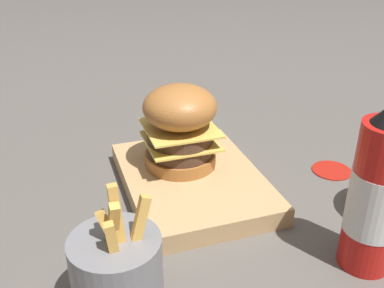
# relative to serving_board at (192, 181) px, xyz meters

# --- Properties ---
(ground_plane) EXTENTS (6.00, 6.00, 0.00)m
(ground_plane) POSITION_rel_serving_board_xyz_m (0.01, -0.02, -0.01)
(ground_plane) COLOR #5B5651
(serving_board) EXTENTS (0.27, 0.20, 0.03)m
(serving_board) POSITION_rel_serving_board_xyz_m (0.00, 0.00, 0.00)
(serving_board) COLOR tan
(serving_board) RESTS_ON ground_plane
(burger) EXTENTS (0.11, 0.11, 0.13)m
(burger) POSITION_rel_serving_board_xyz_m (-0.03, -0.01, 0.08)
(burger) COLOR #AD6B33
(burger) RESTS_ON serving_board
(ketchup_bottle) EXTENTS (0.06, 0.06, 0.21)m
(ketchup_bottle) POSITION_rel_serving_board_xyz_m (0.22, 0.15, 0.08)
(ketchup_bottle) COLOR red
(ketchup_bottle) RESTS_ON ground_plane
(fries_basket) EXTENTS (0.10, 0.10, 0.15)m
(fries_basket) POSITION_rel_serving_board_xyz_m (0.19, -0.15, 0.03)
(fries_basket) COLOR slate
(fries_basket) RESTS_ON ground_plane
(spoon) EXTENTS (0.18, 0.08, 0.01)m
(spoon) POSITION_rel_serving_board_xyz_m (-0.30, 0.13, -0.01)
(spoon) COLOR #B2B2B7
(spoon) RESTS_ON ground_plane
(ketchup_puddle) EXTENTS (0.06, 0.06, 0.00)m
(ketchup_puddle) POSITION_rel_serving_board_xyz_m (0.02, 0.24, -0.01)
(ketchup_puddle) COLOR #B21E14
(ketchup_puddle) RESTS_ON ground_plane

